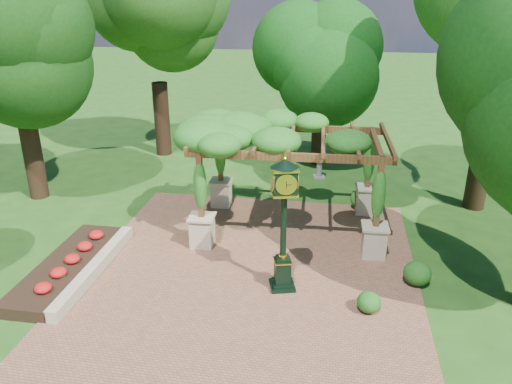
# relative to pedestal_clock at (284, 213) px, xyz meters

# --- Properties ---
(ground) EXTENTS (120.00, 120.00, 0.00)m
(ground) POSITION_rel_pedestal_clock_xyz_m (-1.06, -0.67, -2.38)
(ground) COLOR #1E4714
(ground) RESTS_ON ground
(brick_plaza) EXTENTS (10.00, 12.00, 0.04)m
(brick_plaza) POSITION_rel_pedestal_clock_xyz_m (-1.06, 0.33, -2.36)
(brick_plaza) COLOR brown
(brick_plaza) RESTS_ON ground
(border_wall) EXTENTS (0.35, 5.00, 0.40)m
(border_wall) POSITION_rel_pedestal_clock_xyz_m (-5.66, -0.17, -2.18)
(border_wall) COLOR #C6B793
(border_wall) RESTS_ON ground
(flower_bed) EXTENTS (1.50, 5.00, 0.36)m
(flower_bed) POSITION_rel_pedestal_clock_xyz_m (-6.56, -0.17, -2.20)
(flower_bed) COLOR red
(flower_bed) RESTS_ON ground
(pedestal_clock) EXTENTS (0.96, 0.96, 3.97)m
(pedestal_clock) POSITION_rel_pedestal_clock_xyz_m (0.00, 0.00, 0.00)
(pedestal_clock) COLOR black
(pedestal_clock) RESTS_ON brick_plaza
(pergola) EXTENTS (6.65, 4.32, 4.09)m
(pergola) POSITION_rel_pedestal_clock_xyz_m (-0.18, 3.90, 0.98)
(pergola) COLOR #C3B691
(pergola) RESTS_ON brick_plaza
(sundial) EXTENTS (0.56, 0.56, 0.89)m
(sundial) POSITION_rel_pedestal_clock_xyz_m (0.64, 9.31, -1.99)
(sundial) COLOR gray
(sundial) RESTS_ON ground
(shrub_front) EXTENTS (0.74, 0.74, 0.58)m
(shrub_front) POSITION_rel_pedestal_clock_xyz_m (2.41, -0.79, -2.05)
(shrub_front) COLOR #1D5418
(shrub_front) RESTS_ON brick_plaza
(shrub_mid) EXTENTS (0.92, 0.92, 0.72)m
(shrub_mid) POSITION_rel_pedestal_clock_xyz_m (3.85, 0.79, -1.98)
(shrub_mid) COLOR #1F5317
(shrub_mid) RESTS_ON brick_plaza
(shrub_back) EXTENTS (1.13, 1.13, 0.82)m
(shrub_back) POSITION_rel_pedestal_clock_xyz_m (2.45, 5.97, -1.93)
(shrub_back) COLOR #2C621C
(shrub_back) RESTS_ON brick_plaza
(tree_west_near) EXTENTS (4.97, 4.97, 8.77)m
(tree_west_near) POSITION_rel_pedestal_clock_xyz_m (-10.74, 5.22, 3.65)
(tree_west_near) COLOR #321F14
(tree_west_near) RESTS_ON ground
(tree_west_far) EXTENTS (4.89, 4.89, 9.57)m
(tree_west_far) POSITION_rel_pedestal_clock_xyz_m (-7.52, 11.62, 4.19)
(tree_west_far) COLOR black
(tree_west_far) RESTS_ON ground
(tree_north) EXTENTS (4.17, 4.17, 7.83)m
(tree_north) POSITION_rel_pedestal_clock_xyz_m (0.47, 11.41, 2.99)
(tree_north) COLOR black
(tree_north) RESTS_ON ground
(tree_east_far) EXTENTS (5.44, 5.44, 10.78)m
(tree_east_far) POSITION_rel_pedestal_clock_xyz_m (6.83, 6.97, 5.02)
(tree_east_far) COLOR black
(tree_east_far) RESTS_ON ground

